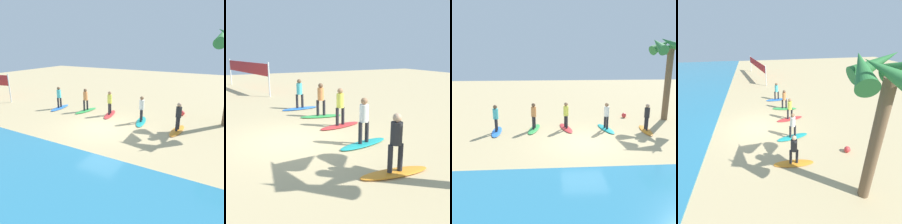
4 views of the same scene
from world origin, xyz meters
TOP-DOWN VIEW (x-y plane):
  - ground_plane at (0.00, 0.00)m, footprint 60.00×60.00m
  - surfboard_orange at (-4.13, -1.68)m, footprint 0.74×2.14m
  - surfer_orange at (-4.13, -1.68)m, footprint 0.32×0.46m
  - surfboard_teal at (-1.70, -2.14)m, footprint 1.02×2.17m
  - surfer_teal at (-1.70, -2.14)m, footprint 0.32×0.45m
  - surfboard_red at (0.83, -2.46)m, footprint 1.01×2.17m
  - surfer_red at (0.83, -2.46)m, footprint 0.32×0.45m
  - surfboard_green at (2.87, -2.38)m, footprint 0.95×2.17m
  - surfer_green at (2.87, -2.38)m, footprint 0.32×0.45m
  - surfboard_blue at (5.13, -2.01)m, footprint 0.72×2.14m
  - surfer_blue at (5.13, -2.01)m, footprint 0.32×0.46m
  - beach_ball at (-3.74, -4.87)m, footprint 0.35×0.35m

SIDE VIEW (x-z plane):
  - ground_plane at x=0.00m, z-range 0.00..0.00m
  - surfboard_orange at x=-4.13m, z-range 0.00..0.09m
  - surfboard_teal at x=-1.70m, z-range 0.00..0.09m
  - surfboard_red at x=0.83m, z-range 0.00..0.09m
  - surfboard_green at x=2.87m, z-range 0.00..0.09m
  - surfboard_blue at x=5.13m, z-range 0.00..0.09m
  - beach_ball at x=-3.74m, z-range 0.00..0.35m
  - surfer_orange at x=-4.13m, z-range 0.22..1.86m
  - surfer_teal at x=-1.70m, z-range 0.22..1.86m
  - surfer_red at x=0.83m, z-range 0.22..1.86m
  - surfer_green at x=2.87m, z-range 0.22..1.86m
  - surfer_blue at x=5.13m, z-range 0.22..1.86m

